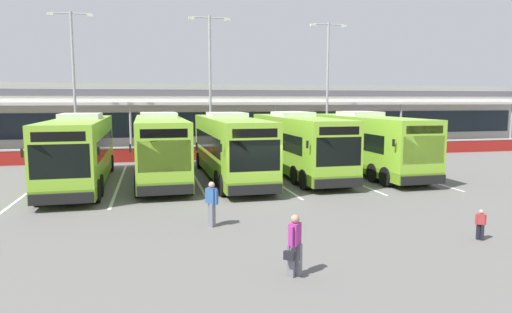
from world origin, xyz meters
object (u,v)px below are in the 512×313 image
Objects in this scene: coach_bus_centre at (230,148)px; lamp_post_west at (74,76)px; pedestrian_with_handbag at (294,244)px; pedestrian_in_dark_coat at (212,202)px; lamp_post_east at (328,79)px; coach_bus_leftmost at (80,152)px; pedestrian_child at (481,224)px; coach_bus_left_centre at (160,148)px; lamp_post_centre at (210,77)px; coach_bus_right_centre at (297,145)px; coach_bus_rightmost at (366,144)px.

coach_bus_centre is 1.11× the size of lamp_post_west.
pedestrian_with_handbag and pedestrian_in_dark_coat have the same top height.
lamp_post_west is 20.43m from lamp_post_east.
coach_bus_leftmost is 12.14× the size of pedestrian_child.
coach_bus_left_centre is 11.72m from lamp_post_centre.
lamp_post_west is at bearing 110.03° from pedestrian_in_dark_coat.
coach_bus_centre is 4.30m from coach_bus_right_centre.
coach_bus_rightmost is at bearing 42.52° from pedestrian_in_dark_coat.
coach_bus_right_centre is at bearing -68.65° from lamp_post_centre.
lamp_post_centre is at bearing -175.08° from lamp_post_east.
lamp_post_west is (-15.85, 24.44, 5.75)m from pedestrian_child.
coach_bus_rightmost is 17.95m from pedestrian_with_handbag.
pedestrian_child is (1.69, -13.79, -1.24)m from coach_bus_right_centre.
coach_bus_centre is 7.52× the size of pedestrian_in_dark_coat.
lamp_post_west is 10.22m from lamp_post_centre.
pedestrian_in_dark_coat is 22.88m from lamp_post_west.
pedestrian_child is at bearing -83.01° from coach_bus_right_centre.
pedestrian_child is (-2.73, -13.61, -1.24)m from coach_bus_rightmost.
coach_bus_leftmost reaches higher than pedestrian_child.
pedestrian_with_handbag is (-5.10, -15.37, -0.93)m from coach_bus_right_centre.
coach_bus_left_centre is 1.00× the size of coach_bus_centre.
coach_bus_centre is 16.32m from lamp_post_east.
coach_bus_left_centre is 10.53m from pedestrian_in_dark_coat.
coach_bus_leftmost and coach_bus_rightmost have the same top height.
coach_bus_rightmost is at bearing 3.11° from coach_bus_centre.
pedestrian_child is 0.09× the size of lamp_post_east.
lamp_post_centre is (-3.95, 10.11, 4.50)m from coach_bus_right_centre.
lamp_post_centre reaches higher than pedestrian_in_dark_coat.
coach_bus_leftmost is at bearing -178.09° from coach_bus_rightmost.
pedestrian_child is 0.09× the size of lamp_post_centre.
lamp_post_east is at bearing 80.61° from coach_bus_rightmost.
coach_bus_centre is 1.00× the size of coach_bus_right_centre.
coach_bus_left_centre is 8.14m from coach_bus_right_centre.
coach_bus_centre is (3.90, -0.78, 0.00)m from coach_bus_left_centre.
lamp_post_west reaches higher than pedestrian_with_handbag.
coach_bus_centre reaches higher than pedestrian_in_dark_coat.
coach_bus_right_centre and coach_bus_rightmost have the same top height.
coach_bus_right_centre is 1.11× the size of lamp_post_west.
coach_bus_left_centre reaches higher than pedestrian_in_dark_coat.
lamp_post_centre reaches higher than coach_bus_left_centre.
coach_bus_right_centre is (12.29, 0.74, 0.00)m from coach_bus_leftmost.
coach_bus_rightmost is at bearing -1.40° from coach_bus_left_centre.
coach_bus_leftmost is 7.52× the size of pedestrian_with_handbag.
lamp_post_east reaches higher than pedestrian_with_handbag.
coach_bus_rightmost is at bearing -2.34° from coach_bus_right_centre.
coach_bus_leftmost is at bearing 121.14° from pedestrian_in_dark_coat.
coach_bus_centre and coach_bus_right_centre have the same top height.
pedestrian_with_handbag is at bearing -166.94° from pedestrian_child.
coach_bus_right_centre is at bearing -0.90° from coach_bus_left_centre.
lamp_post_east is (4.58, 24.78, 5.75)m from pedestrian_child.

